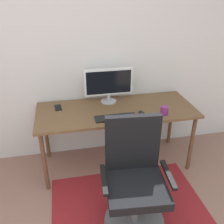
% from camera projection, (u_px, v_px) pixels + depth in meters
% --- Properties ---
extents(wall_back, '(6.00, 0.10, 2.60)m').
position_uv_depth(wall_back, '(66.00, 51.00, 2.78)').
color(wall_back, silver).
rests_on(wall_back, ground).
extents(area_rug, '(1.48, 1.25, 0.01)m').
position_uv_depth(area_rug, '(131.00, 214.00, 2.40)').
color(area_rug, maroon).
rests_on(area_rug, ground).
extents(desk, '(1.73, 0.69, 0.73)m').
position_uv_depth(desk, '(116.00, 114.00, 2.79)').
color(desk, brown).
rests_on(desk, ground).
extents(monitor, '(0.55, 0.18, 0.40)m').
position_uv_depth(monitor, '(109.00, 83.00, 2.83)').
color(monitor, '#B2B2B7').
rests_on(monitor, desk).
extents(keyboard, '(0.43, 0.13, 0.02)m').
position_uv_depth(keyboard, '(116.00, 118.00, 2.57)').
color(keyboard, black).
rests_on(keyboard, desk).
extents(computer_mouse, '(0.06, 0.10, 0.03)m').
position_uv_depth(computer_mouse, '(142.00, 113.00, 2.64)').
color(computer_mouse, black).
rests_on(computer_mouse, desk).
extents(coffee_cup, '(0.08, 0.08, 0.09)m').
position_uv_depth(coffee_cup, '(164.00, 111.00, 2.63)').
color(coffee_cup, '#7E2474').
rests_on(coffee_cup, desk).
extents(cell_phone, '(0.08, 0.15, 0.01)m').
position_uv_depth(cell_phone, '(58.00, 108.00, 2.79)').
color(cell_phone, black).
rests_on(cell_phone, desk).
extents(office_chair, '(0.61, 0.54, 1.01)m').
position_uv_depth(office_chair, '(134.00, 185.00, 2.18)').
color(office_chair, slate).
rests_on(office_chair, ground).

